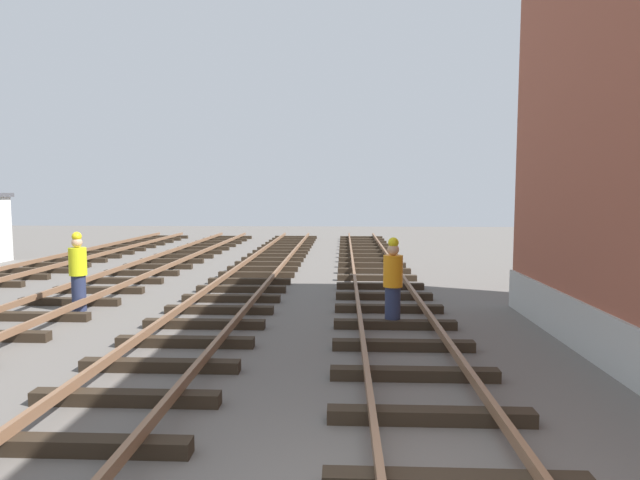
{
  "coord_description": "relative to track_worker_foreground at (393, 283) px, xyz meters",
  "views": [
    {
      "loc": [
        -0.43,
        -4.08,
        2.79
      ],
      "look_at": [
        -1.13,
        11.94,
        1.37
      ],
      "focal_mm": 30.32,
      "sensor_mm": 36.0,
      "label": 1
    }
  ],
  "objects": [
    {
      "name": "track_worker_distant",
      "position": [
        -7.22,
        1.22,
        0.0
      ],
      "size": [
        0.4,
        0.4,
        1.87
      ],
      "color": "#262D4C",
      "rests_on": "ground"
    },
    {
      "name": "track_worker_foreground",
      "position": [
        0.0,
        0.0,
        0.0
      ],
      "size": [
        0.4,
        0.4,
        1.87
      ],
      "color": "#262D4C",
      "rests_on": "ground"
    }
  ]
}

